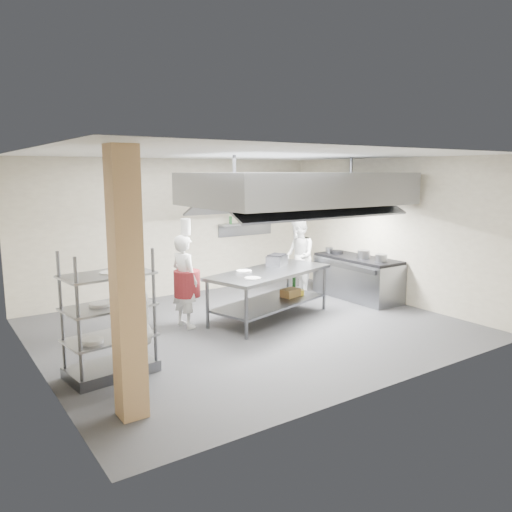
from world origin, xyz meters
TOP-DOWN VIEW (x-y plane):
  - floor at (0.00, 0.00)m, footprint 7.00×7.00m
  - ceiling at (0.00, 0.00)m, footprint 7.00×7.00m
  - wall_back at (0.00, 3.00)m, footprint 7.00×0.00m
  - wall_left at (-3.50, 0.00)m, footprint 0.00×6.00m
  - wall_right at (3.50, 0.00)m, footprint 0.00×6.00m
  - column at (-2.90, -1.90)m, footprint 0.30×0.30m
  - exhaust_hood at (1.30, 0.40)m, footprint 4.00×2.50m
  - hood_strip_a at (0.40, 0.40)m, footprint 1.60×0.12m
  - hood_strip_b at (2.20, 0.40)m, footprint 1.60×0.12m
  - wall_shelf at (1.80, 2.84)m, footprint 1.50×0.28m
  - island at (0.60, 0.31)m, footprint 2.73×1.72m
  - island_worktop at (0.60, 0.31)m, footprint 2.73×1.72m
  - island_undershelf at (0.60, 0.31)m, footprint 2.50×1.56m
  - pass_rack at (-2.72, -0.63)m, footprint 1.22×0.80m
  - cooking_range at (3.08, 0.50)m, footprint 0.80×2.00m
  - range_top at (3.08, 0.50)m, footprint 0.78×1.96m
  - chef_head at (-0.93, 0.74)m, footprint 0.50×0.66m
  - chef_line at (2.24, 1.50)m, footprint 0.93×1.02m
  - chef_plating at (-2.60, -1.34)m, footprint 0.68×1.02m
  - griddle at (1.03, 0.66)m, footprint 0.50×0.47m
  - wicker_basket at (1.15, 0.39)m, footprint 0.40×0.32m
  - stockpot at (3.02, 0.28)m, footprint 0.26×0.26m
  - plate_stack at (-2.72, -0.63)m, footprint 0.28×0.28m

SIDE VIEW (x-z plane):
  - floor at x=0.00m, z-range 0.00..0.00m
  - island_undershelf at x=0.60m, z-range 0.28..0.32m
  - wicker_basket at x=1.15m, z-range 0.32..0.48m
  - cooking_range at x=3.08m, z-range 0.00..0.84m
  - island at x=0.60m, z-range 0.00..0.91m
  - plate_stack at x=-2.72m, z-range 0.52..0.58m
  - chef_plating at x=-2.60m, z-range 0.00..1.61m
  - chef_head at x=-0.93m, z-range 0.00..1.65m
  - chef_line at x=2.24m, z-range 0.00..1.70m
  - pass_rack at x=-2.72m, z-range 0.00..1.72m
  - range_top at x=3.08m, z-range 0.84..0.90m
  - island_worktop at x=0.60m, z-range 0.85..0.91m
  - stockpot at x=3.02m, z-range 0.90..1.08m
  - griddle at x=1.03m, z-range 0.91..1.10m
  - wall_back at x=0.00m, z-range -2.00..5.00m
  - wall_left at x=-3.50m, z-range -1.50..4.50m
  - wall_right at x=3.50m, z-range -1.50..4.50m
  - column at x=-2.90m, z-range 0.00..3.00m
  - wall_shelf at x=1.80m, z-range 1.48..1.52m
  - hood_strip_a at x=0.40m, z-range 2.06..2.10m
  - hood_strip_b at x=2.20m, z-range 2.06..2.10m
  - exhaust_hood at x=1.30m, z-range 2.10..2.70m
  - ceiling at x=0.00m, z-range 3.00..3.00m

